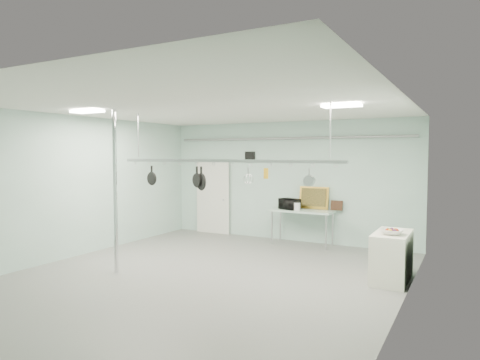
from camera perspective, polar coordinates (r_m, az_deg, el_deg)
The scene contains 25 objects.
floor at distance 8.36m, azimuth -4.59°, elevation -12.72°, with size 8.00×8.00×0.00m, color gray.
ceiling at distance 8.07m, azimuth -4.70°, elevation 9.59°, with size 7.00×8.00×0.02m, color silver.
back_wall at distance 11.60m, azimuth 6.21°, elevation -0.16°, with size 7.00×0.02×3.20m, color #A0C0B6.
right_wall at distance 6.82m, azimuth 20.76°, elevation -2.89°, with size 0.02×8.00×3.20m, color #A0C0B6.
door at distance 12.65m, azimuth -3.58°, elevation -2.34°, with size 1.10×0.10×2.20m, color silver.
wall_vent at distance 12.02m, azimuth 1.33°, elevation 3.09°, with size 0.30×0.04×0.30m, color black.
conduit_pipe at distance 11.50m, azimuth 6.08°, elevation 5.55°, with size 0.07×0.07×6.60m, color gray.
chrome_pole at distance 8.67m, azimuth -16.31°, elevation -1.49°, with size 0.08×0.08×3.20m, color silver.
prep_table at distance 11.09m, azimuth 8.29°, elevation -4.32°, with size 1.60×0.70×0.91m.
side_cabinet at distance 8.42m, azimuth 19.58°, elevation -9.62°, with size 0.60×1.20×0.90m, color white.
pot_rack at distance 8.18m, azimuth -2.34°, elevation 2.77°, with size 4.80×0.06×1.00m.
light_panel_left at distance 8.90m, azimuth -19.71°, elevation 8.63°, with size 0.65×0.30×0.05m, color white.
light_panel_right at distance 7.63m, azimuth 13.39°, elevation 9.64°, with size 0.65×0.30×0.05m, color white.
microwave at distance 11.11m, azimuth 6.64°, elevation -3.19°, with size 0.50×0.34×0.28m, color black.
coffee_canister at distance 10.91m, azimuth 7.59°, elevation -3.51°, with size 0.17×0.17×0.21m, color white.
painting_large at distance 11.26m, azimuth 9.83°, elevation -2.36°, with size 0.78×0.05×0.58m, color gold.
painting_small at distance 11.10m, azimuth 12.77°, elevation -3.33°, with size 0.30×0.04×0.25m, color #372013.
fruit_bowl at distance 8.11m, azimuth 19.60°, elevation -6.52°, with size 0.40×0.40×0.10m, color silver.
skillet_left at distance 9.20m, azimuth -11.69°, elevation 0.67°, with size 0.28×0.06×0.39m, color black, non-canonical shape.
skillet_mid at distance 8.45m, azimuth -5.20°, elevation 0.24°, with size 0.34×0.06×0.46m, color black, non-canonical shape.
skillet_right at distance 8.51m, azimuth -5.76°, elevation 0.49°, with size 0.29×0.06×0.39m, color black, non-canonical shape.
whisk at distance 7.91m, azimuth 1.12°, elevation 0.53°, with size 0.18×0.18×0.32m, color silver, non-canonical shape.
grater at distance 7.75m, azimuth 3.48°, elevation 0.88°, with size 0.09×0.02×0.21m, color orange, non-canonical shape.
saucepan at distance 7.45m, azimuth 9.19°, elevation 0.29°, with size 0.19×0.10×0.33m, color silver, non-canonical shape.
fruit_cluster at distance 8.11m, azimuth 19.61°, elevation -6.24°, with size 0.24×0.24×0.09m, color #A0240E, non-canonical shape.
Camera 1 is at (4.40, -6.72, 2.33)m, focal length 32.00 mm.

